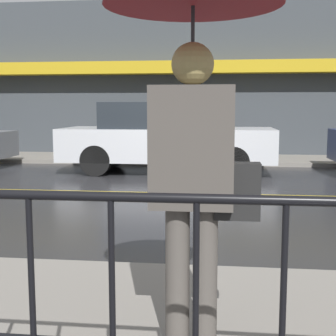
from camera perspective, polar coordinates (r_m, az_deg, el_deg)
name	(u,v)px	position (r m, az deg, el deg)	size (l,w,h in m)	color
ground_plane	(162,193)	(7.97, -0.75, -3.10)	(80.00, 80.00, 0.00)	#262628
sidewalk_near	(54,335)	(3.13, -13.73, -19.21)	(28.00, 2.51, 0.10)	slate
sidewalk_far	(185,159)	(12.88, 2.10, 1.10)	(28.00, 2.16, 0.10)	slate
lane_marking	(162,193)	(7.97, -0.75, -3.07)	(25.20, 0.12, 0.01)	gold
building_storefront	(189,78)	(14.03, 2.54, 10.88)	(28.00, 0.85, 4.59)	#383D42
pedestrian	(194,65)	(2.48, 3.18, 12.45)	(0.92, 0.92, 2.06)	#4C4742
car_silver	(166,137)	(10.53, -0.30, 3.79)	(4.71, 1.75, 1.57)	#B2B5BA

